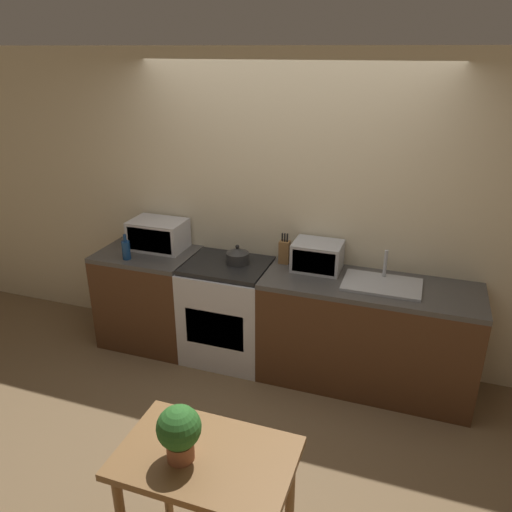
% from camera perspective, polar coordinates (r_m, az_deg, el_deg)
% --- Properties ---
extents(ground_plane, '(16.00, 16.00, 0.00)m').
position_cam_1_polar(ground_plane, '(4.08, -0.64, -16.56)').
color(ground_plane, brown).
extents(wall_back, '(10.00, 0.06, 2.60)m').
position_cam_1_polar(wall_back, '(4.24, 3.56, 5.08)').
color(wall_back, beige).
rests_on(wall_back, ground_plane).
extents(counter_left_run, '(0.84, 0.62, 0.90)m').
position_cam_1_polar(counter_left_run, '(4.73, -12.00, -4.61)').
color(counter_left_run, '#4C2D19').
rests_on(counter_left_run, ground_plane).
extents(counter_right_run, '(1.68, 0.62, 0.90)m').
position_cam_1_polar(counter_right_run, '(4.16, 12.46, -8.73)').
color(counter_right_run, '#4C2D19').
rests_on(counter_right_run, ground_plane).
extents(stove_range, '(0.72, 0.62, 0.90)m').
position_cam_1_polar(stove_range, '(4.41, -3.20, -6.28)').
color(stove_range, silver).
rests_on(stove_range, ground_plane).
extents(kettle, '(0.19, 0.19, 0.17)m').
position_cam_1_polar(kettle, '(4.19, -2.13, 0.05)').
color(kettle, '#2D2D2D').
rests_on(kettle, stove_range).
extents(microwave, '(0.48, 0.33, 0.26)m').
position_cam_1_polar(microwave, '(4.56, -11.11, 2.41)').
color(microwave, silver).
rests_on(microwave, counter_left_run).
extents(bottle, '(0.07, 0.07, 0.22)m').
position_cam_1_polar(bottle, '(4.41, -14.63, 0.72)').
color(bottle, navy).
rests_on(bottle, counter_left_run).
extents(knife_block, '(0.09, 0.07, 0.26)m').
position_cam_1_polar(knife_block, '(4.19, 3.27, 0.49)').
color(knife_block, brown).
rests_on(knife_block, counter_right_run).
extents(toaster_oven, '(0.39, 0.30, 0.23)m').
position_cam_1_polar(toaster_oven, '(4.09, 7.03, -0.01)').
color(toaster_oven, '#ADAFB5').
rests_on(toaster_oven, counter_right_run).
extents(sink_basin, '(0.59, 0.38, 0.24)m').
position_cam_1_polar(sink_basin, '(3.94, 14.21, -3.08)').
color(sink_basin, '#ADAFB5').
rests_on(sink_basin, counter_right_run).
extents(dining_table, '(0.86, 0.55, 0.77)m').
position_cam_1_polar(dining_table, '(2.69, -5.65, -23.60)').
color(dining_table, brown).
rests_on(dining_table, ground_plane).
extents(potted_plant, '(0.21, 0.21, 0.29)m').
position_cam_1_polar(potted_plant, '(2.49, -8.78, -19.14)').
color(potted_plant, '#9E5B3D').
rests_on(potted_plant, dining_table).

